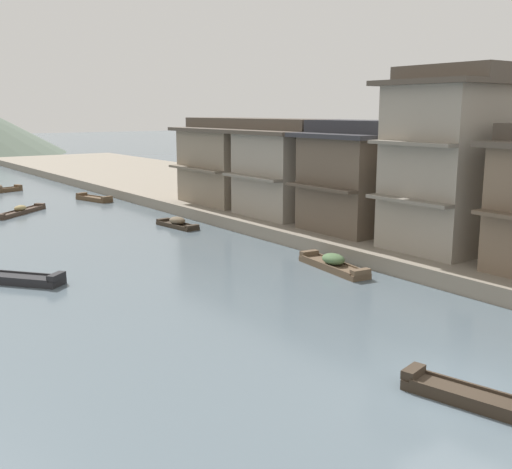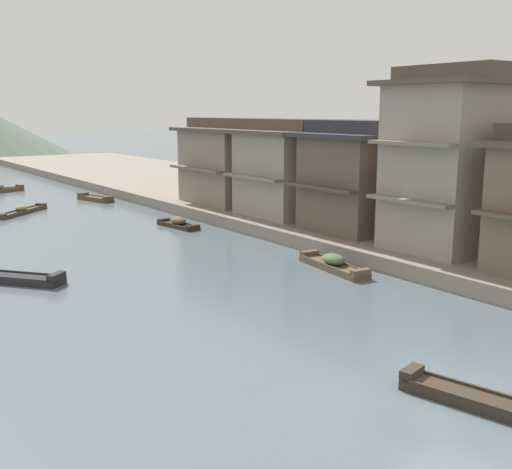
{
  "view_description": "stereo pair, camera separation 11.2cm",
  "coord_description": "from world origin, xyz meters",
  "px_view_note": "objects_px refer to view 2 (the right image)",
  "views": [
    {
      "loc": [
        -13.56,
        -9.31,
        7.42
      ],
      "look_at": [
        2.47,
        12.86,
        1.88
      ],
      "focal_mm": 43.08,
      "sensor_mm": 36.0,
      "label": 1
    },
    {
      "loc": [
        -13.47,
        -9.38,
        7.42
      ],
      "look_at": [
        2.47,
        12.86,
        1.88
      ],
      "focal_mm": 43.08,
      "sensor_mm": 36.0,
      "label": 2
    }
  ],
  "objects_px": {
    "boat_moored_far": "(95,199)",
    "boat_midriver_drifting": "(333,264)",
    "boat_moored_third": "(12,278)",
    "house_waterfront_tall": "(357,177)",
    "boat_moored_second": "(178,223)",
    "house_waterfront_far": "(232,161)",
    "boat_moored_nearest": "(22,211)",
    "house_waterfront_second": "(455,160)",
    "boat_foreground_poled": "(502,408)",
    "house_waterfront_narrow": "(288,168)"
  },
  "relations": [
    {
      "from": "house_waterfront_second",
      "to": "house_waterfront_narrow",
      "type": "bearing_deg",
      "value": 91.8
    },
    {
      "from": "boat_moored_far",
      "to": "boat_moored_second",
      "type": "bearing_deg",
      "value": -90.37
    },
    {
      "from": "boat_moored_nearest",
      "to": "house_waterfront_narrow",
      "type": "distance_m",
      "value": 20.14
    },
    {
      "from": "boat_moored_third",
      "to": "house_waterfront_tall",
      "type": "height_order",
      "value": "house_waterfront_tall"
    },
    {
      "from": "boat_midriver_drifting",
      "to": "house_waterfront_second",
      "type": "distance_m",
      "value": 7.78
    },
    {
      "from": "boat_foreground_poled",
      "to": "boat_midriver_drifting",
      "type": "bearing_deg",
      "value": 64.26
    },
    {
      "from": "boat_moored_nearest",
      "to": "boat_moored_third",
      "type": "xyz_separation_m",
      "value": [
        -5.41,
        -18.58,
        -0.02
      ]
    },
    {
      "from": "boat_foreground_poled",
      "to": "house_waterfront_tall",
      "type": "relative_size",
      "value": 0.87
    },
    {
      "from": "boat_moored_third",
      "to": "boat_midriver_drifting",
      "type": "relative_size",
      "value": 0.95
    },
    {
      "from": "boat_moored_second",
      "to": "boat_midriver_drifting",
      "type": "relative_size",
      "value": 0.79
    },
    {
      "from": "boat_moored_far",
      "to": "boat_midriver_drifting",
      "type": "height_order",
      "value": "boat_midriver_drifting"
    },
    {
      "from": "boat_moored_third",
      "to": "house_waterfront_far",
      "type": "relative_size",
      "value": 0.59
    },
    {
      "from": "boat_moored_nearest",
      "to": "house_waterfront_second",
      "type": "bearing_deg",
      "value": -64.3
    },
    {
      "from": "boat_moored_second",
      "to": "house_waterfront_second",
      "type": "height_order",
      "value": "house_waterfront_second"
    },
    {
      "from": "boat_moored_far",
      "to": "house_waterfront_far",
      "type": "bearing_deg",
      "value": -61.9
    },
    {
      "from": "boat_foreground_poled",
      "to": "house_waterfront_far",
      "type": "xyz_separation_m",
      "value": [
        11.69,
        29.91,
        3.59
      ]
    },
    {
      "from": "boat_moored_nearest",
      "to": "boat_moored_far",
      "type": "xyz_separation_m",
      "value": [
        6.86,
        3.26,
        -0.03
      ]
    },
    {
      "from": "boat_moored_third",
      "to": "house_waterfront_second",
      "type": "xyz_separation_m",
      "value": [
        18.64,
        -8.91,
        4.89
      ]
    },
    {
      "from": "house_waterfront_tall",
      "to": "boat_moored_far",
      "type": "bearing_deg",
      "value": 103.08
    },
    {
      "from": "boat_foreground_poled",
      "to": "boat_moored_second",
      "type": "height_order",
      "value": "boat_moored_second"
    },
    {
      "from": "house_waterfront_tall",
      "to": "boat_midriver_drifting",
      "type": "bearing_deg",
      "value": -143.69
    },
    {
      "from": "boat_moored_second",
      "to": "house_waterfront_far",
      "type": "xyz_separation_m",
      "value": [
        6.23,
        3.1,
        3.5
      ]
    },
    {
      "from": "boat_foreground_poled",
      "to": "boat_moored_far",
      "type": "height_order",
      "value": "boat_foreground_poled"
    },
    {
      "from": "boat_foreground_poled",
      "to": "boat_moored_second",
      "type": "distance_m",
      "value": 27.36
    },
    {
      "from": "house_waterfront_far",
      "to": "boat_moored_nearest",
      "type": "bearing_deg",
      "value": 147.64
    },
    {
      "from": "boat_foreground_poled",
      "to": "boat_moored_third",
      "type": "relative_size",
      "value": 1.22
    },
    {
      "from": "boat_moored_nearest",
      "to": "house_waterfront_narrow",
      "type": "bearing_deg",
      "value": -49.62
    },
    {
      "from": "house_waterfront_second",
      "to": "boat_moored_second",
      "type": "bearing_deg",
      "value": 111.81
    },
    {
      "from": "boat_moored_second",
      "to": "boat_moored_far",
      "type": "relative_size",
      "value": 0.92
    },
    {
      "from": "house_waterfront_narrow",
      "to": "house_waterfront_tall",
      "type": "bearing_deg",
      "value": -92.07
    },
    {
      "from": "house_waterfront_narrow",
      "to": "house_waterfront_far",
      "type": "height_order",
      "value": "same"
    },
    {
      "from": "boat_foreground_poled",
      "to": "boat_moored_far",
      "type": "relative_size",
      "value": 1.34
    },
    {
      "from": "boat_moored_second",
      "to": "boat_moored_third",
      "type": "bearing_deg",
      "value": -149.25
    },
    {
      "from": "boat_foreground_poled",
      "to": "house_waterfront_far",
      "type": "height_order",
      "value": "house_waterfront_far"
    },
    {
      "from": "boat_foreground_poled",
      "to": "boat_moored_far",
      "type": "xyz_separation_m",
      "value": [
        5.55,
        41.4,
        0.0
      ]
    },
    {
      "from": "house_waterfront_tall",
      "to": "house_waterfront_narrow",
      "type": "distance_m",
      "value": 6.4
    },
    {
      "from": "boat_moored_second",
      "to": "house_waterfront_second",
      "type": "relative_size",
      "value": 0.42
    },
    {
      "from": "house_waterfront_second",
      "to": "house_waterfront_far",
      "type": "relative_size",
      "value": 1.18
    },
    {
      "from": "boat_moored_second",
      "to": "boat_foreground_poled",
      "type": "bearing_deg",
      "value": -101.51
    },
    {
      "from": "boat_moored_nearest",
      "to": "house_waterfront_far",
      "type": "bearing_deg",
      "value": -32.36
    },
    {
      "from": "boat_moored_far",
      "to": "boat_midriver_drifting",
      "type": "xyz_separation_m",
      "value": [
        0.67,
        -28.49,
        0.1
      ]
    },
    {
      "from": "boat_moored_third",
      "to": "house_waterfront_tall",
      "type": "bearing_deg",
      "value": -9.19
    },
    {
      "from": "boat_moored_third",
      "to": "boat_midriver_drifting",
      "type": "xyz_separation_m",
      "value": [
        12.95,
        -6.65,
        0.09
      ]
    },
    {
      "from": "house_waterfront_tall",
      "to": "house_waterfront_narrow",
      "type": "height_order",
      "value": "same"
    },
    {
      "from": "house_waterfront_second",
      "to": "house_waterfront_narrow",
      "type": "height_order",
      "value": "house_waterfront_second"
    },
    {
      "from": "house_waterfront_second",
      "to": "house_waterfront_tall",
      "type": "distance_m",
      "value": 6.16
    },
    {
      "from": "boat_moored_third",
      "to": "house_waterfront_far",
      "type": "bearing_deg",
      "value": 29.33
    },
    {
      "from": "boat_moored_nearest",
      "to": "boat_moored_second",
      "type": "height_order",
      "value": "boat_moored_second"
    },
    {
      "from": "boat_moored_far",
      "to": "house_waterfront_tall",
      "type": "bearing_deg",
      "value": -76.92
    },
    {
      "from": "boat_moored_third",
      "to": "house_waterfront_far",
      "type": "xyz_separation_m",
      "value": [
        18.41,
        10.35,
        3.58
      ]
    }
  ]
}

